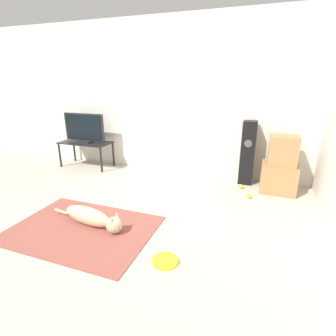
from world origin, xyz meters
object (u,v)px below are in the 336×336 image
object	(u,v)px
cardboard_box_upper	(283,151)
tennis_ball_by_boxes	(241,186)
cardboard_box_lower	(278,178)
dog	(93,217)
floor_speaker	(248,153)
frisbee	(165,261)
tv	(84,128)
tennis_ball_near_speaker	(249,196)
tv_stand	(86,145)

from	to	relation	value
cardboard_box_upper	tennis_ball_by_boxes	size ratio (longest dim) A/B	6.41
cardboard_box_lower	dog	bearing A→B (deg)	-138.27
dog	floor_speaker	bearing A→B (deg)	52.41
frisbee	tennis_ball_by_boxes	world-z (taller)	tennis_ball_by_boxes
frisbee	cardboard_box_upper	distance (m)	2.37
frisbee	cardboard_box_upper	bearing A→B (deg)	63.76
frisbee	cardboard_box_upper	xyz separation A→B (m)	(1.01, 2.05, 0.62)
floor_speaker	cardboard_box_lower	bearing A→B (deg)	-21.77
cardboard_box_lower	tennis_ball_by_boxes	distance (m)	0.55
floor_speaker	tv	world-z (taller)	tv
cardboard_box_lower	tennis_ball_by_boxes	bearing A→B (deg)	-171.58
frisbee	tennis_ball_by_boxes	distance (m)	2.05
cardboard_box_lower	floor_speaker	xyz separation A→B (m)	(-0.48, 0.19, 0.29)
dog	tennis_ball_near_speaker	xyz separation A→B (m)	(1.61, 1.37, -0.08)
tv	tennis_ball_near_speaker	world-z (taller)	tv
floor_speaker	tennis_ball_near_speaker	xyz separation A→B (m)	(0.10, -0.59, -0.46)
tv_stand	tennis_ball_near_speaker	distance (m)	3.07
dog	tv_stand	bearing A→B (deg)	127.82
tennis_ball_near_speaker	tennis_ball_by_boxes	bearing A→B (deg)	113.88
frisbee	tennis_ball_near_speaker	world-z (taller)	tennis_ball_near_speaker
dog	cardboard_box_lower	distance (m)	2.66
cardboard_box_upper	tennis_ball_by_boxes	xyz separation A→B (m)	(-0.52, -0.06, -0.60)
dog	tv	distance (m)	2.37
frisbee	tennis_ball_near_speaker	bearing A→B (deg)	69.36
frisbee	tennis_ball_near_speaker	distance (m)	1.78
cardboard_box_upper	dog	bearing A→B (deg)	-138.67
tennis_ball_near_speaker	cardboard_box_lower	bearing A→B (deg)	46.96
frisbee	tv	distance (m)	3.26
floor_speaker	tennis_ball_by_boxes	world-z (taller)	floor_speaker
floor_speaker	tv	distance (m)	2.92
tennis_ball_by_boxes	tennis_ball_near_speaker	size ratio (longest dim) A/B	1.00
tv	tennis_ball_by_boxes	distance (m)	2.96
tv	tennis_ball_near_speaker	bearing A→B (deg)	-8.23
tv_stand	tv	world-z (taller)	tv
tv	tennis_ball_near_speaker	xyz separation A→B (m)	(3.01, -0.44, -0.70)
floor_speaker	tennis_ball_near_speaker	world-z (taller)	floor_speaker
cardboard_box_lower	floor_speaker	distance (m)	0.59
floor_speaker	tv_stand	bearing A→B (deg)	-176.96
dog	cardboard_box_upper	world-z (taller)	cardboard_box_upper
dog	tv	xyz separation A→B (m)	(-1.40, 1.81, 0.62)
dog	tv_stand	distance (m)	2.30
cardboard_box_upper	tennis_ball_near_speaker	distance (m)	0.81
frisbee	dog	bearing A→B (deg)	163.34
dog	tv	size ratio (longest dim) A/B	1.23
frisbee	floor_speaker	world-z (taller)	floor_speaker
cardboard_box_lower	tennis_ball_near_speaker	size ratio (longest dim) A/B	7.48
tv	tv_stand	bearing A→B (deg)	-90.00
frisbee	tv	size ratio (longest dim) A/B	0.30
cardboard_box_upper	tv	xyz separation A→B (m)	(-3.39, 0.05, 0.10)
dog	tennis_ball_near_speaker	world-z (taller)	dog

